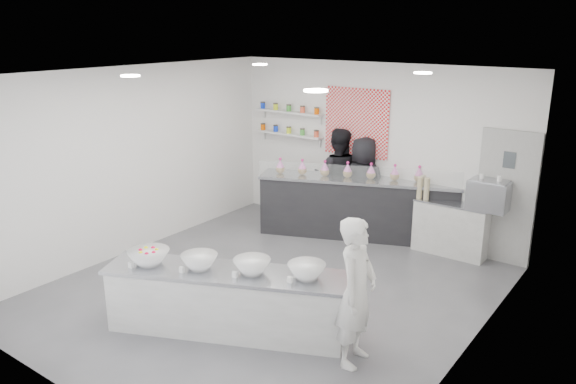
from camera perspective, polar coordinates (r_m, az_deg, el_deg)
The scene contains 26 objects.
floor at distance 8.03m, azimuth -1.95°, elevation -10.00°, with size 6.00×6.00×0.00m, color #515156.
ceiling at distance 7.20m, azimuth -2.19°, elevation 11.86°, with size 6.00×6.00×0.00m, color white.
back_wall at distance 9.94m, azimuth 8.70°, elevation 4.26°, with size 5.50×5.50×0.00m, color white.
left_wall at distance 9.38m, azimuth -15.42°, elevation 3.10°, with size 6.00×6.00×0.00m, color white.
right_wall at distance 6.25m, azimuth 18.25°, elevation -3.87°, with size 6.00×6.00×0.00m, color white.
back_door at distance 9.23m, azimuth 21.22°, elevation -0.55°, with size 0.88×0.04×2.10m, color #9D9D9A.
pattern_panel at distance 9.99m, azimuth 6.96°, elevation 7.02°, with size 1.25×0.03×1.20m, color red.
jar_shelf_lower at distance 10.73m, azimuth 0.14°, elevation 5.91°, with size 1.45×0.22×0.04m, color silver.
jar_shelf_upper at distance 10.66m, azimuth 0.15°, elevation 8.13°, with size 1.45×0.22×0.04m, color silver.
preserve_jars at distance 10.67m, azimuth 0.08°, elevation 7.37°, with size 1.45×0.10×0.56m, color #F25C00, non-canonical shape.
downlight_0 at distance 7.49m, azimuth -15.72°, elevation 11.30°, with size 0.24×0.24×0.02m, color white.
downlight_1 at distance 5.58m, azimuth 2.85°, elevation 10.25°, with size 0.24×0.24×0.02m, color white.
downlight_2 at distance 9.32m, azimuth -2.88°, elevation 12.82°, with size 0.24×0.24×0.02m, color white.
downlight_3 at distance 7.87m, azimuth 13.54°, elevation 11.69°, with size 0.24×0.24×0.02m, color white.
prep_counter at distance 6.92m, azimuth -6.25°, elevation -10.98°, with size 2.93×0.67×0.80m, color #B6B6B0.
back_bar at distance 9.87m, azimuth 7.11°, elevation -1.59°, with size 3.44×0.63×1.06m, color black.
sneeze_guard at distance 9.39m, azimuth 7.03°, elevation 1.78°, with size 3.39×0.01×0.29m, color white.
espresso_ledge at distance 9.44m, azimuth 16.15°, elevation -3.60°, with size 1.18×0.37×0.87m, color #B6B6B0.
espresso_machine at distance 9.09m, azimuth 19.72°, elevation -0.32°, with size 0.59×0.41×0.45m, color #93969E.
cup_stacks at distance 9.42m, azimuth 13.72°, elevation 0.47°, with size 0.24×0.24×0.36m, color tan, non-canonical shape.
prep_bowls at distance 6.71m, azimuth -6.38°, elevation -7.28°, with size 2.39×0.54×0.18m, color white, non-canonical shape.
label_cards at distance 6.56m, azimuth -10.76°, elevation -8.58°, with size 2.01×0.04×0.07m, color white, non-canonical shape.
cookie_bags at distance 9.68m, azimuth 7.25°, elevation 2.20°, with size 2.96×0.16×0.28m, color #E868CC, non-canonical shape.
woman_prep at distance 6.16m, azimuth 6.98°, elevation -10.06°, with size 0.61×0.40×1.69m, color silver.
staff_left at distance 10.24m, azimuth 5.06°, elevation 1.41°, with size 0.89×0.70×1.84m, color black.
staff_right at distance 10.01m, azimuth 7.61°, elevation 0.67°, with size 0.85×0.55×1.74m, color black.
Camera 1 is at (4.45, -5.64, 3.60)m, focal length 35.00 mm.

